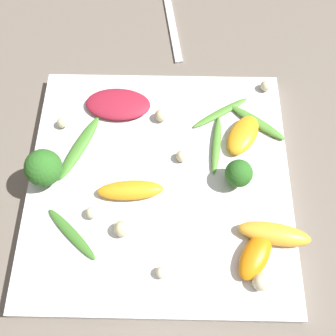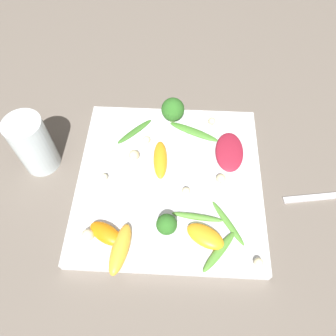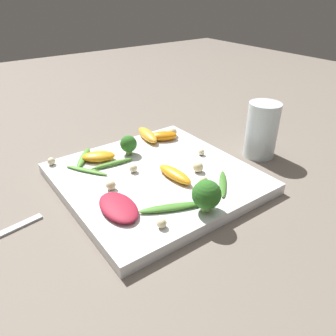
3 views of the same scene
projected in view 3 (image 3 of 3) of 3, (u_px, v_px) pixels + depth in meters
name	position (u px, v px, depth m)	size (l,w,h in m)	color
ground_plane	(156.00, 183.00, 0.58)	(2.40, 2.40, 0.00)	#6B6056
plate	(156.00, 178.00, 0.57)	(0.31, 0.31, 0.02)	white
drinking_glass	(262.00, 130.00, 0.64)	(0.06, 0.06, 0.11)	silver
radicchio_leaf_0	(118.00, 207.00, 0.47)	(0.05, 0.09, 0.01)	maroon
orange_segment_0	(163.00, 136.00, 0.68)	(0.06, 0.05, 0.02)	orange
orange_segment_1	(148.00, 135.00, 0.68)	(0.04, 0.08, 0.02)	#FCAD33
orange_segment_2	(175.00, 174.00, 0.55)	(0.03, 0.08, 0.02)	orange
orange_segment_3	(99.00, 156.00, 0.60)	(0.07, 0.06, 0.02)	orange
broccoli_floret_0	(206.00, 195.00, 0.46)	(0.04, 0.04, 0.05)	#84AD5B
broccoli_floret_1	(129.00, 144.00, 0.62)	(0.03, 0.03, 0.04)	#84AD5B
arugula_sprig_0	(86.00, 170.00, 0.57)	(0.05, 0.08, 0.01)	#518E33
arugula_sprig_1	(171.00, 207.00, 0.47)	(0.09, 0.05, 0.01)	#47842D
arugula_sprig_2	(113.00, 164.00, 0.59)	(0.08, 0.02, 0.01)	#518E33
arugula_sprig_3	(84.00, 157.00, 0.61)	(0.06, 0.07, 0.01)	#518E33
arugula_sprig_4	(223.00, 183.00, 0.53)	(0.06, 0.07, 0.01)	#3D7528
macadamia_nut_0	(204.00, 180.00, 0.53)	(0.01, 0.01, 0.01)	beige
macadamia_nut_1	(201.00, 152.00, 0.62)	(0.01, 0.01, 0.01)	beige
macadamia_nut_2	(162.00, 223.00, 0.44)	(0.01, 0.01, 0.01)	beige
macadamia_nut_3	(198.00, 167.00, 0.57)	(0.02, 0.02, 0.02)	beige
macadamia_nut_4	(111.00, 185.00, 0.52)	(0.02, 0.02, 0.02)	beige
macadamia_nut_5	(51.00, 161.00, 0.59)	(0.01, 0.01, 0.01)	beige
macadamia_nut_6	(133.00, 168.00, 0.57)	(0.01, 0.01, 0.01)	beige
macadamia_nut_7	(172.00, 132.00, 0.70)	(0.02, 0.02, 0.02)	beige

